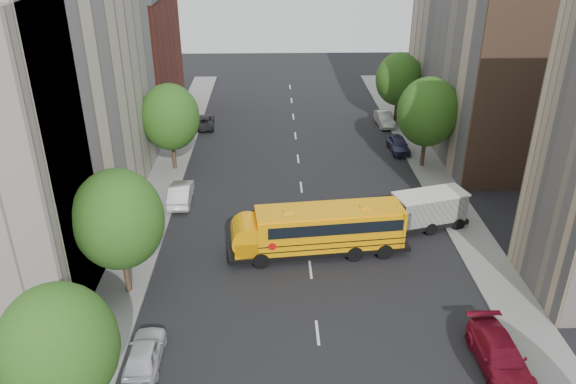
{
  "coord_description": "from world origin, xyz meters",
  "views": [
    {
      "loc": [
        -2.25,
        -31.69,
        20.31
      ],
      "look_at": [
        -1.32,
        2.0,
        3.55
      ],
      "focal_mm": 35.0,
      "sensor_mm": 36.0,
      "label": 1
    }
  ],
  "objects_px": {
    "street_tree_4": "(428,112)",
    "street_tree_5": "(399,79)",
    "parked_car_0": "(144,353)",
    "street_tree_1": "(118,219)",
    "parked_car_1": "(181,193)",
    "parked_car_2": "(204,121)",
    "parked_car_3": "(500,356)",
    "parked_car_4": "(398,144)",
    "parked_car_5": "(384,119)",
    "street_tree_2": "(170,117)",
    "safari_truck": "(424,210)",
    "street_tree_0": "(59,347)",
    "school_bus": "(317,229)"
  },
  "relations": [
    {
      "from": "street_tree_1",
      "to": "parked_car_1",
      "type": "relative_size",
      "value": 1.7
    },
    {
      "from": "street_tree_0",
      "to": "school_bus",
      "type": "bearing_deg",
      "value": 50.45
    },
    {
      "from": "street_tree_1",
      "to": "parked_car_2",
      "type": "distance_m",
      "value": 29.28
    },
    {
      "from": "street_tree_4",
      "to": "parked_car_1",
      "type": "xyz_separation_m",
      "value": [
        -20.53,
        -6.37,
        -4.31
      ]
    },
    {
      "from": "safari_truck",
      "to": "parked_car_0",
      "type": "relative_size",
      "value": 1.63
    },
    {
      "from": "street_tree_4",
      "to": "street_tree_5",
      "type": "distance_m",
      "value": 12.01
    },
    {
      "from": "street_tree_2",
      "to": "parked_car_2",
      "type": "height_order",
      "value": "street_tree_2"
    },
    {
      "from": "street_tree_0",
      "to": "street_tree_5",
      "type": "xyz_separation_m",
      "value": [
        22.0,
        40.0,
        0.06
      ]
    },
    {
      "from": "parked_car_2",
      "to": "street_tree_0",
      "type": "bearing_deg",
      "value": 83.26
    },
    {
      "from": "street_tree_1",
      "to": "parked_car_5",
      "type": "bearing_deg",
      "value": 54.57
    },
    {
      "from": "street_tree_1",
      "to": "parked_car_1",
      "type": "bearing_deg",
      "value": 82.82
    },
    {
      "from": "parked_car_1",
      "to": "parked_car_2",
      "type": "xyz_separation_m",
      "value": [
        -0.07,
        17.3,
        -0.12
      ]
    },
    {
      "from": "school_bus",
      "to": "safari_truck",
      "type": "height_order",
      "value": "school_bus"
    },
    {
      "from": "safari_truck",
      "to": "parked_car_2",
      "type": "relative_size",
      "value": 1.46
    },
    {
      "from": "street_tree_4",
      "to": "street_tree_5",
      "type": "xyz_separation_m",
      "value": [
        -0.0,
        12.0,
        -0.37
      ]
    },
    {
      "from": "parked_car_3",
      "to": "parked_car_1",
      "type": "bearing_deg",
      "value": 133.51
    },
    {
      "from": "parked_car_2",
      "to": "parked_car_5",
      "type": "height_order",
      "value": "parked_car_5"
    },
    {
      "from": "street_tree_2",
      "to": "parked_car_4",
      "type": "height_order",
      "value": "street_tree_2"
    },
    {
      "from": "street_tree_5",
      "to": "school_bus",
      "type": "height_order",
      "value": "street_tree_5"
    },
    {
      "from": "parked_car_1",
      "to": "parked_car_4",
      "type": "bearing_deg",
      "value": -154.14
    },
    {
      "from": "parked_car_0",
      "to": "street_tree_5",
      "type": "bearing_deg",
      "value": -119.03
    },
    {
      "from": "school_bus",
      "to": "parked_car_1",
      "type": "distance_m",
      "value": 12.7
    },
    {
      "from": "street_tree_5",
      "to": "parked_car_2",
      "type": "distance_m",
      "value": 21.02
    },
    {
      "from": "street_tree_2",
      "to": "parked_car_1",
      "type": "distance_m",
      "value": 7.7
    },
    {
      "from": "street_tree_2",
      "to": "street_tree_4",
      "type": "bearing_deg",
      "value": 0.0
    },
    {
      "from": "street_tree_1",
      "to": "parked_car_3",
      "type": "relative_size",
      "value": 1.5
    },
    {
      "from": "parked_car_0",
      "to": "parked_car_4",
      "type": "bearing_deg",
      "value": -123.88
    },
    {
      "from": "parked_car_1",
      "to": "parked_car_2",
      "type": "relative_size",
      "value": 1.0
    },
    {
      "from": "school_bus",
      "to": "parked_car_1",
      "type": "bearing_deg",
      "value": 136.42
    },
    {
      "from": "parked_car_0",
      "to": "parked_car_3",
      "type": "relative_size",
      "value": 0.79
    },
    {
      "from": "street_tree_2",
      "to": "parked_car_3",
      "type": "relative_size",
      "value": 1.46
    },
    {
      "from": "street_tree_5",
      "to": "street_tree_0",
      "type": "bearing_deg",
      "value": -118.81
    },
    {
      "from": "parked_car_4",
      "to": "parked_car_5",
      "type": "height_order",
      "value": "parked_car_4"
    },
    {
      "from": "street_tree_0",
      "to": "parked_car_5",
      "type": "height_order",
      "value": "street_tree_0"
    },
    {
      "from": "street_tree_4",
      "to": "school_bus",
      "type": "bearing_deg",
      "value": -126.72
    },
    {
      "from": "street_tree_1",
      "to": "street_tree_4",
      "type": "xyz_separation_m",
      "value": [
        22.0,
        18.0,
        0.12
      ]
    },
    {
      "from": "parked_car_0",
      "to": "parked_car_4",
      "type": "xyz_separation_m",
      "value": [
        18.4,
        27.71,
        -0.0
      ]
    },
    {
      "from": "safari_truck",
      "to": "parked_car_3",
      "type": "relative_size",
      "value": 1.28
    },
    {
      "from": "safari_truck",
      "to": "parked_car_1",
      "type": "height_order",
      "value": "safari_truck"
    },
    {
      "from": "street_tree_4",
      "to": "parked_car_2",
      "type": "bearing_deg",
      "value": 152.06
    },
    {
      "from": "street_tree_2",
      "to": "parked_car_4",
      "type": "distance_m",
      "value": 21.31
    },
    {
      "from": "street_tree_0",
      "to": "parked_car_2",
      "type": "distance_m",
      "value": 39.15
    },
    {
      "from": "street_tree_4",
      "to": "parked_car_0",
      "type": "bearing_deg",
      "value": -129.39
    },
    {
      "from": "safari_truck",
      "to": "parked_car_5",
      "type": "height_order",
      "value": "safari_truck"
    },
    {
      "from": "parked_car_2",
      "to": "parked_car_4",
      "type": "height_order",
      "value": "parked_car_4"
    },
    {
      "from": "parked_car_0",
      "to": "parked_car_5",
      "type": "relative_size",
      "value": 0.98
    },
    {
      "from": "street_tree_5",
      "to": "parked_car_3",
      "type": "bearing_deg",
      "value": -93.42
    },
    {
      "from": "parked_car_2",
      "to": "safari_truck",
      "type": "bearing_deg",
      "value": 124.62
    },
    {
      "from": "street_tree_2",
      "to": "street_tree_5",
      "type": "bearing_deg",
      "value": 28.61
    },
    {
      "from": "parked_car_0",
      "to": "parked_car_2",
      "type": "distance_m",
      "value": 35.05
    }
  ]
}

